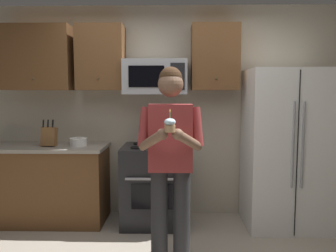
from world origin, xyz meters
TOP-DOWN VIEW (x-y plane):
  - wall_back at (0.00, 1.75)m, footprint 4.40×0.10m
  - oven_range at (-0.15, 1.36)m, footprint 0.76×0.70m
  - microwave at (-0.15, 1.48)m, footprint 0.74×0.41m
  - refrigerator at (1.35, 1.32)m, footprint 0.90×0.75m
  - cabinet_row_upper at (-0.72, 1.53)m, footprint 2.78×0.36m
  - counter_left at (-1.45, 1.38)m, footprint 1.44×0.66m
  - knife_block at (-1.38, 1.33)m, footprint 0.16×0.15m
  - bowl_large_white at (-1.05, 1.36)m, footprint 0.20×0.20m
  - person at (0.04, 0.39)m, footprint 0.60×0.48m
  - cupcake at (0.04, 0.06)m, footprint 0.09×0.09m

SIDE VIEW (x-z plane):
  - oven_range at x=-0.15m, z-range 0.00..0.93m
  - counter_left at x=-1.45m, z-range 0.00..0.92m
  - refrigerator at x=1.35m, z-range 0.00..1.80m
  - bowl_large_white at x=-1.05m, z-range 0.92..1.02m
  - person at x=0.04m, z-range 0.11..1.88m
  - knife_block at x=-1.38m, z-range 0.87..1.19m
  - cupcake at x=0.04m, z-range 1.20..1.38m
  - wall_back at x=0.00m, z-range 0.00..2.60m
  - microwave at x=-0.15m, z-range 1.52..1.92m
  - cabinet_row_upper at x=-0.72m, z-range 1.57..2.33m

